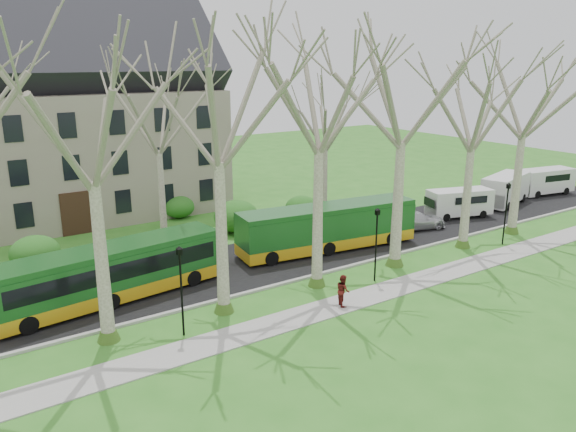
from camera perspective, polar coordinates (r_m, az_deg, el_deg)
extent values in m
plane|color=#2E6F1F|center=(30.68, -0.90, -8.37)|extent=(120.00, 120.00, 0.00)
cube|color=gray|center=(28.80, 1.86, -10.00)|extent=(70.00, 2.00, 0.06)
cube|color=black|center=(35.06, -5.83, -5.25)|extent=(80.00, 8.00, 0.06)
cube|color=#A5A39E|center=(31.81, -2.39, -7.34)|extent=(80.00, 0.25, 0.14)
cube|color=gray|center=(48.97, -22.77, 5.65)|extent=(26.00, 12.00, 10.00)
cylinder|color=black|center=(26.50, -10.74, -7.97)|extent=(0.10, 0.10, 4.00)
cube|color=black|center=(25.72, -10.99, -3.57)|extent=(0.22, 0.22, 0.30)
cylinder|color=black|center=(32.68, 8.92, -3.26)|extent=(0.10, 0.10, 4.00)
cube|color=black|center=(32.06, 9.08, 0.37)|extent=(0.22, 0.22, 0.30)
cylinder|color=black|center=(41.50, 21.20, -0.07)|extent=(0.10, 0.10, 4.00)
cube|color=black|center=(41.01, 21.50, 2.82)|extent=(0.22, 0.22, 0.30)
ellipsoid|color=#275117|center=(37.68, -24.29, -3.54)|extent=(2.60, 2.60, 2.00)
ellipsoid|color=#275117|center=(41.99, -5.28, -0.29)|extent=(2.60, 2.60, 2.00)
ellipsoid|color=#275117|center=(45.06, 1.42, 0.88)|extent=(2.60, 2.60, 2.00)
ellipsoid|color=#275117|center=(46.39, -11.03, 1.03)|extent=(2.60, 2.60, 2.00)
imported|color=silver|center=(43.52, 12.86, -0.41)|extent=(5.01, 3.00, 1.36)
imported|color=#571614|center=(29.56, 5.61, -7.51)|extent=(0.88, 0.99, 1.68)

